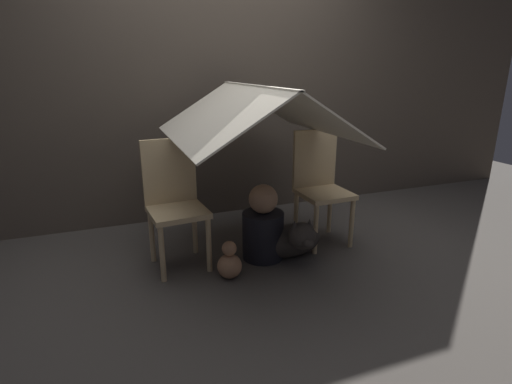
# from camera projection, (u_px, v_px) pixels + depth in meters

# --- Properties ---
(ground_plane) EXTENTS (8.80, 8.80, 0.00)m
(ground_plane) POSITION_uv_depth(u_px,v_px,m) (260.00, 258.00, 2.91)
(ground_plane) COLOR #47423D
(wall_back) EXTENTS (7.00, 0.05, 2.50)m
(wall_back) POSITION_uv_depth(u_px,v_px,m) (217.00, 77.00, 3.48)
(wall_back) COLOR #4C4238
(wall_back) RESTS_ON ground_plane
(chair_left) EXTENTS (0.40, 0.40, 0.87)m
(chair_left) POSITION_uv_depth(u_px,v_px,m) (174.00, 199.00, 2.72)
(chair_left) COLOR #D1B27F
(chair_left) RESTS_ON ground_plane
(chair_right) EXTENTS (0.38, 0.38, 0.87)m
(chair_right) POSITION_uv_depth(u_px,v_px,m) (320.00, 183.00, 3.11)
(chair_right) COLOR #D1B27F
(chair_right) RESTS_ON ground_plane
(sheet_canopy) EXTENTS (1.13, 1.33, 0.35)m
(sheet_canopy) POSITION_uv_depth(u_px,v_px,m) (256.00, 111.00, 2.68)
(sheet_canopy) COLOR silver
(person_front) EXTENTS (0.30, 0.30, 0.55)m
(person_front) POSITION_uv_depth(u_px,v_px,m) (263.00, 227.00, 2.86)
(person_front) COLOR black
(person_front) RESTS_ON ground_plane
(dog) EXTENTS (0.48, 0.43, 0.35)m
(dog) POSITION_uv_depth(u_px,v_px,m) (293.00, 239.00, 2.87)
(dog) COLOR #332D28
(dog) RESTS_ON ground_plane
(plush_toy) EXTENTS (0.16, 0.16, 0.26)m
(plush_toy) POSITION_uv_depth(u_px,v_px,m) (230.00, 263.00, 2.62)
(plush_toy) COLOR tan
(plush_toy) RESTS_ON ground_plane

